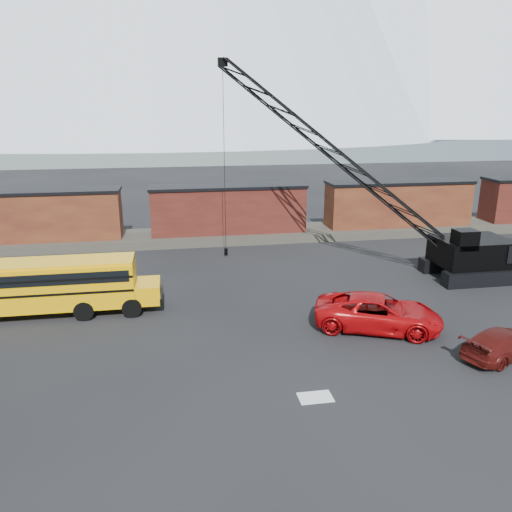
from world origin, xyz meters
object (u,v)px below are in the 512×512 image
(school_bus, at_px, (51,285))
(crawler_crane, at_px, (333,153))
(red_pickup, at_px, (378,313))
(maroon_suv, at_px, (503,343))

(school_bus, xyz_separation_m, crawler_crane, (18.27, 6.00, 6.56))
(school_bus, bearing_deg, red_pickup, -15.79)
(crawler_crane, bearing_deg, maroon_suv, -75.44)
(school_bus, height_order, crawler_crane, crawler_crane)
(maroon_suv, relative_size, crawler_crane, 0.24)
(school_bus, distance_m, maroon_suv, 23.87)
(red_pickup, height_order, maroon_suv, red_pickup)
(school_bus, height_order, red_pickup, school_bus)
(maroon_suv, xyz_separation_m, crawler_crane, (-3.86, 14.87, 7.67))
(school_bus, xyz_separation_m, red_pickup, (17.52, -4.96, -0.87))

